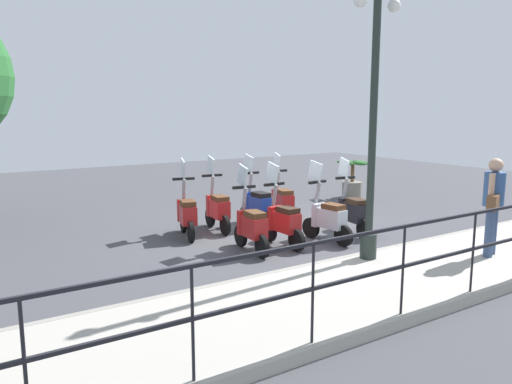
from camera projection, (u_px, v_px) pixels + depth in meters
ground_plane at (282, 235)px, 10.04m from camera, size 28.00×28.00×0.00m
promenade_walkway at (406, 275)px, 7.41m from camera, size 2.20×20.00×0.15m
fence_railing at (474, 236)px, 6.41m from camera, size 0.04×16.03×1.07m
lamp_post_near at (373, 135)px, 7.68m from camera, size 0.26×0.90×4.42m
pedestrian_with_bag at (493, 200)px, 7.98m from camera, size 0.46×0.62×1.59m
potted_palm at (352, 182)px, 14.27m from camera, size 1.06×0.66×1.05m
scooter_near_0 at (352, 211)px, 9.99m from camera, size 1.23×0.46×1.54m
scooter_near_1 at (327, 217)px, 9.45m from camera, size 1.23×0.44×1.54m
scooter_near_2 at (283, 221)px, 9.15m from camera, size 1.23×0.44×1.54m
scooter_near_3 at (251, 225)px, 8.79m from camera, size 1.23×0.44×1.54m
scooter_far_0 at (282, 201)px, 11.12m from camera, size 1.21×0.51×1.54m
scooter_far_1 at (257, 204)px, 10.75m from camera, size 1.23×0.44×1.54m
scooter_far_2 at (217, 208)px, 10.34m from camera, size 1.23×0.44×1.54m
scooter_far_3 at (187, 213)px, 9.82m from camera, size 1.21×0.52×1.54m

